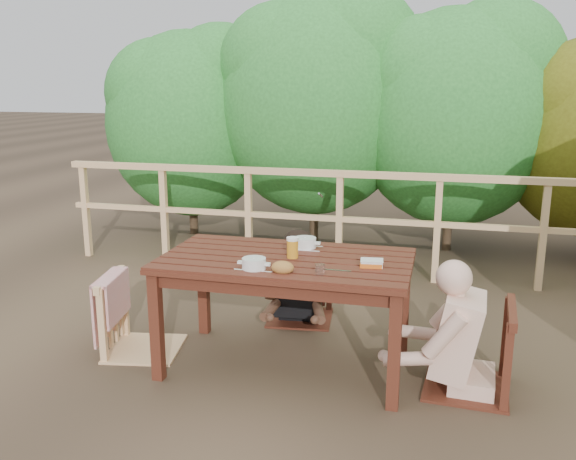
% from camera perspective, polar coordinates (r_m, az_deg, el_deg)
% --- Properties ---
extents(ground, '(60.00, 60.00, 0.00)m').
position_cam_1_polar(ground, '(4.10, -0.18, -12.48)').
color(ground, brown).
rests_on(ground, ground).
extents(table, '(1.56, 0.88, 0.72)m').
position_cam_1_polar(table, '(3.96, -0.18, -7.78)').
color(table, '#411B11').
rests_on(table, ground).
extents(chair_left, '(0.58, 0.58, 1.00)m').
position_cam_1_polar(chair_left, '(4.25, -13.52, -4.63)').
color(chair_left, tan).
rests_on(chair_left, ground).
extents(chair_far, '(0.54, 0.54, 0.98)m').
position_cam_1_polar(chair_far, '(4.68, 1.17, -2.70)').
color(chair_far, '#411B11').
rests_on(chair_far, ground).
extents(chair_right, '(0.54, 0.54, 1.03)m').
position_cam_1_polar(chair_right, '(3.77, 16.77, -6.99)').
color(chair_right, '#411B11').
rests_on(chair_right, ground).
extents(woman, '(0.52, 0.61, 1.14)m').
position_cam_1_polar(woman, '(4.68, 1.23, -1.70)').
color(woman, black).
rests_on(woman, ground).
extents(diner_right, '(0.68, 0.57, 1.31)m').
position_cam_1_polar(diner_right, '(3.72, 17.37, -5.01)').
color(diner_right, beige).
rests_on(diner_right, ground).
extents(railing, '(5.60, 0.10, 1.01)m').
position_cam_1_polar(railing, '(5.79, 4.81, 0.60)').
color(railing, tan).
rests_on(railing, ground).
extents(hedge_row, '(6.60, 1.60, 3.80)m').
position_cam_1_polar(hedge_row, '(6.78, 10.26, 14.22)').
color(hedge_row, '#286E29').
rests_on(hedge_row, ground).
extents(soup_near, '(0.24, 0.24, 0.08)m').
position_cam_1_polar(soup_near, '(3.60, -3.19, -3.24)').
color(soup_near, white).
rests_on(soup_near, table).
extents(soup_far, '(0.25, 0.25, 0.08)m').
position_cam_1_polar(soup_far, '(4.05, 1.60, -1.28)').
color(soup_far, silver).
rests_on(soup_far, table).
extents(bread_roll, '(0.13, 0.10, 0.08)m').
position_cam_1_polar(bread_roll, '(3.54, -0.51, -3.53)').
color(bread_roll, '#B26D2A').
rests_on(bread_roll, table).
extents(beer_glass, '(0.08, 0.08, 0.15)m').
position_cam_1_polar(beer_glass, '(3.81, 0.43, -1.75)').
color(beer_glass, orange).
rests_on(beer_glass, table).
extents(tumbler, '(0.06, 0.06, 0.07)m').
position_cam_1_polar(tumbler, '(3.51, 3.02, -3.77)').
color(tumbler, silver).
rests_on(tumbler, table).
extents(butter_tub, '(0.14, 0.11, 0.06)m').
position_cam_1_polar(butter_tub, '(3.67, 7.82, -3.19)').
color(butter_tub, silver).
rests_on(butter_tub, table).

